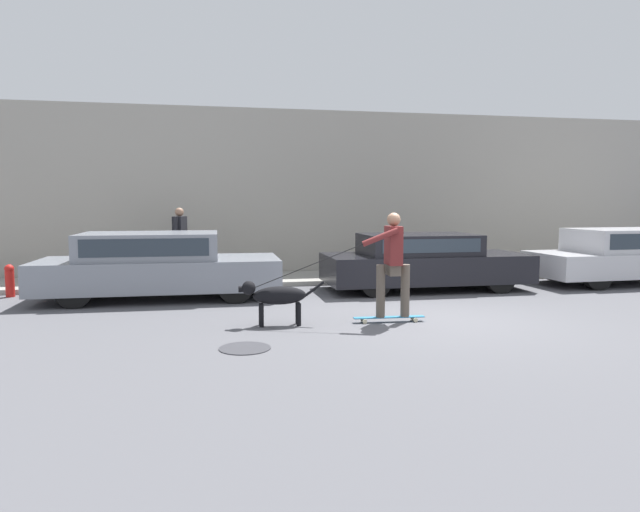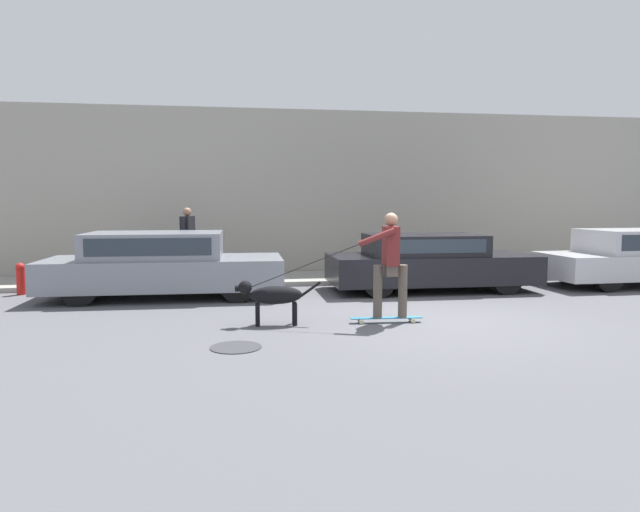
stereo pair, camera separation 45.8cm
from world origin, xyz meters
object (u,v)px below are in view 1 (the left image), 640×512
(parked_car_0, at_px, (157,266))
(dog, at_px, (276,296))
(fire_hydrant, at_px, (10,280))
(skateboarder, at_px, (392,260))
(pedestrian_with_bag, at_px, (180,240))
(parked_car_1, at_px, (424,262))
(parked_car_2, at_px, (626,257))

(parked_car_0, bearing_deg, dog, -54.89)
(fire_hydrant, bearing_deg, dog, -37.22)
(skateboarder, height_order, pedestrian_with_bag, pedestrian_with_bag)
(parked_car_1, bearing_deg, fire_hydrant, 175.10)
(parked_car_1, height_order, skateboarder, skateboarder)
(parked_car_2, bearing_deg, fire_hydrant, 175.00)
(parked_car_1, relative_size, pedestrian_with_bag, 2.62)
(skateboarder, bearing_deg, parked_car_0, -35.17)
(parked_car_2, relative_size, fire_hydrant, 7.03)
(parked_car_0, xyz_separation_m, skateboarder, (3.78, -3.03, 0.34))
(parked_car_0, height_order, pedestrian_with_bag, pedestrian_with_bag)
(parked_car_0, distance_m, pedestrian_with_bag, 1.90)
(dog, distance_m, fire_hydrant, 6.11)
(parked_car_0, height_order, dog, parked_car_0)
(parked_car_2, distance_m, pedestrian_with_bag, 10.32)
(skateboarder, relative_size, fire_hydrant, 4.23)
(pedestrian_with_bag, bearing_deg, skateboarder, -37.69)
(parked_car_2, distance_m, fire_hydrant, 13.45)
(parked_car_1, xyz_separation_m, skateboarder, (-1.74, -3.03, 0.38))
(pedestrian_with_bag, height_order, fire_hydrant, pedestrian_with_bag)
(parked_car_2, bearing_deg, skateboarder, -157.49)
(pedestrian_with_bag, bearing_deg, parked_car_2, 7.03)
(skateboarder, bearing_deg, parked_car_1, -116.40)
(parked_car_2, bearing_deg, pedestrian_with_bag, 168.13)
(parked_car_0, relative_size, parked_car_1, 1.07)
(parked_car_0, distance_m, parked_car_1, 5.52)
(parked_car_0, bearing_deg, parked_car_1, 1.20)
(parked_car_1, distance_m, parked_car_2, 5.00)
(dog, bearing_deg, pedestrian_with_bag, -68.91)
(skateboarder, xyz_separation_m, pedestrian_with_bag, (-3.41, 4.85, 0.04))
(skateboarder, bearing_deg, dog, 0.03)
(dog, bearing_deg, skateboarder, 179.12)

